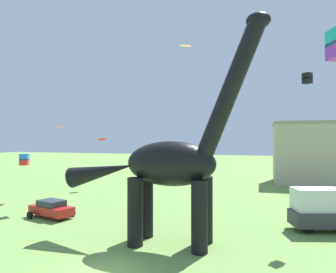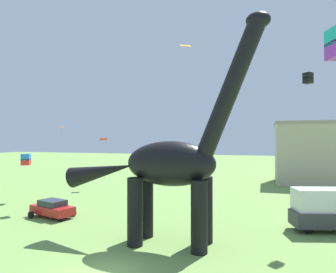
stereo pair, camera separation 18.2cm
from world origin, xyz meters
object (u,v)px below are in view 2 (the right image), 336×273
object	(u,v)px
dinosaur_sculpture	(169,164)
parked_box_truck	(328,210)
kite_near_high	(61,127)
kite_high_right	(26,159)
kite_near_low	(186,46)
parked_sedan_left	(52,208)
kite_apex	(103,139)
kite_mid_right	(308,78)

from	to	relation	value
dinosaur_sculpture	parked_box_truck	bearing A→B (deg)	52.90
kite_near_high	kite_high_right	bearing A→B (deg)	166.03
dinosaur_sculpture	kite_near_low	xyz separation A→B (m)	(0.75, 1.45, 8.25)
parked_sedan_left	kite_apex	world-z (taller)	kite_apex
kite_mid_right	kite_high_right	bearing A→B (deg)	174.71
dinosaur_sculpture	parked_box_truck	size ratio (longest dim) A/B	2.49
kite_apex	kite_mid_right	world-z (taller)	kite_mid_right
parked_sedan_left	kite_mid_right	bearing A→B (deg)	22.61
parked_sedan_left	kite_mid_right	size ratio (longest dim) A/B	5.47
parked_box_truck	kite_mid_right	bearing A→B (deg)	169.41
kite_high_right	kite_mid_right	world-z (taller)	kite_mid_right
parked_sedan_left	kite_apex	distance (m)	17.52
kite_mid_right	parked_box_truck	bearing A→B (deg)	4.89
kite_mid_right	kite_near_high	xyz separation A→B (m)	(-23.41, 1.26, -3.44)
parked_box_truck	kite_high_right	bearing A→B (deg)	159.69
parked_sedan_left	kite_near_high	distance (m)	8.69
dinosaur_sculpture	kite_near_low	distance (m)	8.41
kite_high_right	kite_near_low	size ratio (longest dim) A/B	1.39
kite_apex	kite_near_high	size ratio (longest dim) A/B	1.11
kite_near_high	parked_box_truck	bearing A→B (deg)	-2.64
kite_near_low	parked_sedan_left	bearing A→B (deg)	170.96
kite_mid_right	dinosaur_sculpture	bearing A→B (deg)	-146.43
dinosaur_sculpture	kite_high_right	world-z (taller)	dinosaur_sculpture
kite_high_right	parked_sedan_left	bearing A→B (deg)	-34.40
kite_near_high	kite_near_low	xyz separation A→B (m)	(14.87, -5.98, 5.35)
kite_high_right	parked_box_truck	bearing A→B (deg)	-4.83
dinosaur_sculpture	kite_high_right	bearing A→B (deg)	178.44
parked_sedan_left	kite_near_high	xyz separation A→B (m)	(-2.07, 3.94, 7.46)
dinosaur_sculpture	kite_high_right	xyz separation A→B (m)	(-19.91, 8.87, -0.70)
parked_sedan_left	kite_high_right	distance (m)	10.27
parked_sedan_left	kite_mid_right	distance (m)	24.12
kite_mid_right	kite_near_low	bearing A→B (deg)	-151.13
dinosaur_sculpture	kite_mid_right	size ratio (longest dim) A/B	17.95
parked_sedan_left	parked_box_truck	bearing A→B (deg)	22.47
kite_apex	kite_near_high	xyz separation A→B (m)	(1.81, -12.00, 1.31)
kite_high_right	kite_near_high	bearing A→B (deg)	-13.97
kite_mid_right	kite_near_high	world-z (taller)	kite_mid_right
kite_near_low	parked_box_truck	bearing A→B (deg)	25.90
dinosaur_sculpture	kite_apex	world-z (taller)	dinosaur_sculpture
kite_high_right	kite_apex	bearing A→B (deg)	69.36
kite_near_high	parked_sedan_left	bearing A→B (deg)	-62.28
dinosaur_sculpture	kite_apex	size ratio (longest dim) A/B	10.80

